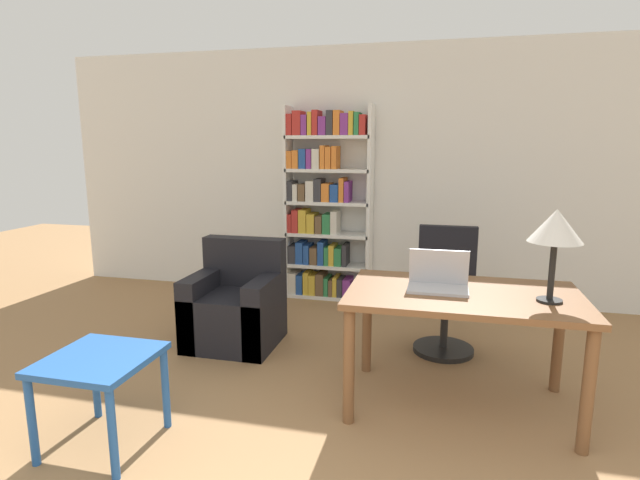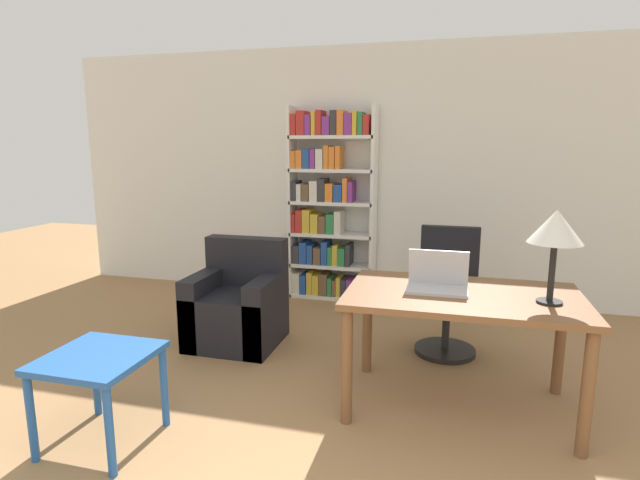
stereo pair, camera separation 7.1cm
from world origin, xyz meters
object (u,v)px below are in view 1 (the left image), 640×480
office_chair (446,294)px  bookshelf (323,207)px  desk (463,308)px  table_lamp (556,228)px  armchair (236,308)px  side_table_blue (100,371)px  laptop (438,281)px

office_chair → bookshelf: bookshelf is taller
desk → office_chair: (-0.09, 0.94, -0.19)m
table_lamp → armchair: (-2.30, 0.71, -0.90)m
table_lamp → side_table_blue: 2.68m
laptop → armchair: laptop is taller
desk → side_table_blue: (-1.94, -0.92, -0.21)m
laptop → armchair: (-1.66, 0.61, -0.52)m
office_chair → armchair: (-1.72, -0.30, -0.16)m
desk → office_chair: size_ratio=1.41×
table_lamp → bookshelf: bookshelf is taller
armchair → office_chair: bearing=9.9°
side_table_blue → armchair: size_ratio=0.64×
table_lamp → office_chair: 1.38m
bookshelf → armchair: bearing=-105.6°
desk → side_table_blue: bearing=-154.6°
table_lamp → armchair: 2.57m
laptop → table_lamp: 0.75m
armchair → bookshelf: size_ratio=0.42×
table_lamp → office_chair: size_ratio=0.54×
side_table_blue → bookshelf: bearing=79.9°
laptop → desk: bearing=-10.1°
table_lamp → office_chair: bearing=119.6°
table_lamp → side_table_blue: table_lamp is taller
desk → armchair: armchair is taller
side_table_blue → bookshelf: size_ratio=0.27×
desk → table_lamp: table_lamp is taller
laptop → side_table_blue: 2.06m
office_chair → side_table_blue: office_chair is taller
desk → bookshelf: size_ratio=0.69×
desk → bookshelf: bearing=123.9°
office_chair → bookshelf: size_ratio=0.49×
armchair → bookshelf: bookshelf is taller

